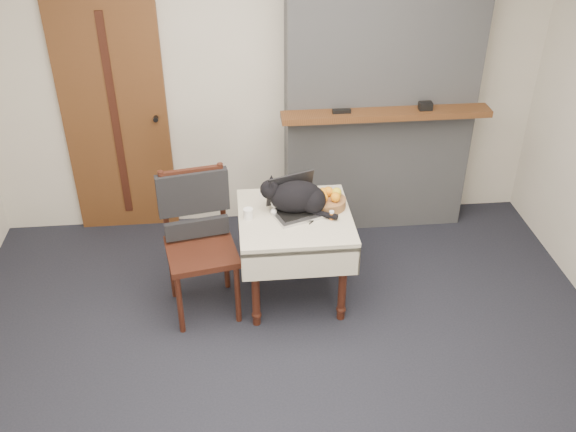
{
  "coord_description": "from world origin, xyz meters",
  "views": [
    {
      "loc": [
        -0.3,
        -2.85,
        3.08
      ],
      "look_at": [
        0.06,
        0.82,
        0.73
      ],
      "focal_mm": 40.0,
      "sensor_mm": 36.0,
      "label": 1
    }
  ],
  "objects_px": {
    "cat": "(298,197)",
    "chair": "(197,223)",
    "fruit_basket": "(329,200)",
    "cream_jar": "(248,214)",
    "laptop": "(295,203)",
    "pill_bottle": "(332,215)",
    "door": "(116,118)",
    "side_table": "(295,229)"
  },
  "relations": [
    {
      "from": "laptop",
      "to": "fruit_basket",
      "type": "xyz_separation_m",
      "value": [
        0.24,
        0.03,
        -0.01
      ]
    },
    {
      "from": "door",
      "to": "side_table",
      "type": "bearing_deg",
      "value": -39.95
    },
    {
      "from": "door",
      "to": "cream_jar",
      "type": "distance_m",
      "value": 1.52
    },
    {
      "from": "fruit_basket",
      "to": "chair",
      "type": "bearing_deg",
      "value": -175.3
    },
    {
      "from": "cream_jar",
      "to": "fruit_basket",
      "type": "xyz_separation_m",
      "value": [
        0.57,
        0.1,
        0.02
      ]
    },
    {
      "from": "cat",
      "to": "side_table",
      "type": "bearing_deg",
      "value": -109.2
    },
    {
      "from": "door",
      "to": "cream_jar",
      "type": "xyz_separation_m",
      "value": [
        0.99,
        -1.12,
        -0.26
      ]
    },
    {
      "from": "fruit_basket",
      "to": "door",
      "type": "bearing_deg",
      "value": 147.07
    },
    {
      "from": "cream_jar",
      "to": "pill_bottle",
      "type": "xyz_separation_m",
      "value": [
        0.57,
        -0.07,
        -0.0
      ]
    },
    {
      "from": "side_table",
      "to": "pill_bottle",
      "type": "relative_size",
      "value": 11.8
    },
    {
      "from": "pill_bottle",
      "to": "cat",
      "type": "bearing_deg",
      "value": 150.14
    },
    {
      "from": "fruit_basket",
      "to": "pill_bottle",
      "type": "bearing_deg",
      "value": -92.51
    },
    {
      "from": "laptop",
      "to": "chair",
      "type": "xyz_separation_m",
      "value": [
        -0.68,
        -0.05,
        -0.09
      ]
    },
    {
      "from": "fruit_basket",
      "to": "cat",
      "type": "bearing_deg",
      "value": -169.76
    },
    {
      "from": "side_table",
      "to": "chair",
      "type": "bearing_deg",
      "value": 178.99
    },
    {
      "from": "cat",
      "to": "fruit_basket",
      "type": "height_order",
      "value": "cat"
    },
    {
      "from": "side_table",
      "to": "pill_bottle",
      "type": "height_order",
      "value": "pill_bottle"
    },
    {
      "from": "chair",
      "to": "side_table",
      "type": "bearing_deg",
      "value": -11.47
    },
    {
      "from": "laptop",
      "to": "fruit_basket",
      "type": "height_order",
      "value": "laptop"
    },
    {
      "from": "fruit_basket",
      "to": "laptop",
      "type": "bearing_deg",
      "value": -173.09
    },
    {
      "from": "pill_bottle",
      "to": "fruit_basket",
      "type": "distance_m",
      "value": 0.17
    },
    {
      "from": "cat",
      "to": "cream_jar",
      "type": "bearing_deg",
      "value": -163.06
    },
    {
      "from": "door",
      "to": "pill_bottle",
      "type": "relative_size",
      "value": 30.26
    },
    {
      "from": "door",
      "to": "chair",
      "type": "bearing_deg",
      "value": -59.58
    },
    {
      "from": "cream_jar",
      "to": "chair",
      "type": "relative_size",
      "value": 0.07
    },
    {
      "from": "door",
      "to": "laptop",
      "type": "distance_m",
      "value": 1.7
    },
    {
      "from": "door",
      "to": "laptop",
      "type": "relative_size",
      "value": 4.71
    },
    {
      "from": "side_table",
      "to": "fruit_basket",
      "type": "bearing_deg",
      "value": 19.4
    },
    {
      "from": "laptop",
      "to": "door",
      "type": "bearing_deg",
      "value": 121.89
    },
    {
      "from": "laptop",
      "to": "pill_bottle",
      "type": "bearing_deg",
      "value": -50.16
    },
    {
      "from": "laptop",
      "to": "pill_bottle",
      "type": "distance_m",
      "value": 0.27
    },
    {
      "from": "cat",
      "to": "chair",
      "type": "height_order",
      "value": "chair"
    },
    {
      "from": "side_table",
      "to": "cat",
      "type": "xyz_separation_m",
      "value": [
        0.02,
        0.05,
        0.23
      ]
    },
    {
      "from": "door",
      "to": "side_table",
      "type": "relative_size",
      "value": 2.56
    },
    {
      "from": "cream_jar",
      "to": "chair",
      "type": "bearing_deg",
      "value": 176.23
    },
    {
      "from": "door",
      "to": "cat",
      "type": "bearing_deg",
      "value": -38.23
    },
    {
      "from": "laptop",
      "to": "cream_jar",
      "type": "xyz_separation_m",
      "value": [
        -0.33,
        -0.07,
        -0.03
      ]
    },
    {
      "from": "fruit_basket",
      "to": "cream_jar",
      "type": "bearing_deg",
      "value": -170.16
    },
    {
      "from": "side_table",
      "to": "chair",
      "type": "distance_m",
      "value": 0.68
    },
    {
      "from": "laptop",
      "to": "pill_bottle",
      "type": "height_order",
      "value": "laptop"
    },
    {
      "from": "pill_bottle",
      "to": "laptop",
      "type": "bearing_deg",
      "value": 149.69
    },
    {
      "from": "pill_bottle",
      "to": "cream_jar",
      "type": "bearing_deg",
      "value": 173.2
    }
  ]
}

